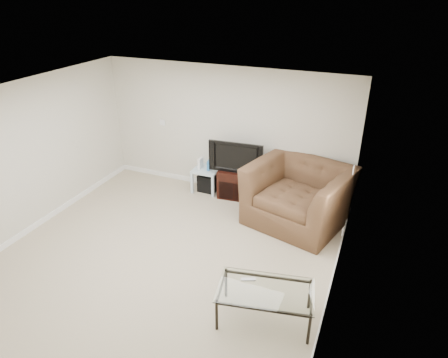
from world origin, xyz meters
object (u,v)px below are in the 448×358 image
at_px(recliner, 299,186).
at_px(coffee_table, 265,304).
at_px(television, 237,156).
at_px(tv_stand, 237,183).
at_px(subwoofer, 209,182).
at_px(side_table, 207,179).

distance_m(recliner, coffee_table, 2.48).
bearing_deg(coffee_table, television, 117.07).
height_order(tv_stand, coffee_table, tv_stand).
height_order(tv_stand, subwoofer, tv_stand).
xyz_separation_m(tv_stand, side_table, (-0.66, 0.00, -0.05)).
distance_m(tv_stand, subwoofer, 0.64).
bearing_deg(television, tv_stand, 91.43).
distance_m(tv_stand, recliner, 1.45).
bearing_deg(television, side_table, 173.20).
relative_size(television, coffee_table, 0.83).
xyz_separation_m(side_table, coffee_table, (2.13, -2.90, -0.01)).
bearing_deg(television, subwoofer, 171.19).
bearing_deg(tv_stand, side_table, 174.27).
relative_size(side_table, recliner, 0.31).
relative_size(television, recliner, 0.60).
bearing_deg(tv_stand, television, -90.00).
xyz_separation_m(recliner, coffee_table, (0.16, -2.43, -0.48)).
distance_m(television, subwoofer, 0.95).
height_order(subwoofer, recliner, recliner).
height_order(television, side_table, television).
relative_size(recliner, coffee_table, 1.37).
bearing_deg(television, recliner, -22.98).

